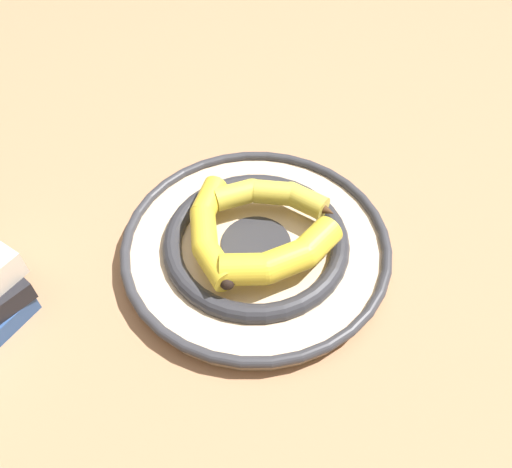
% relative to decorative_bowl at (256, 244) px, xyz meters
% --- Properties ---
extents(ground_plane, '(2.80, 2.80, 0.00)m').
position_rel_decorative_bowl_xyz_m(ground_plane, '(-0.01, -0.01, -0.02)').
color(ground_plane, '#A87A56').
extents(decorative_bowl, '(0.36, 0.36, 0.04)m').
position_rel_decorative_bowl_xyz_m(decorative_bowl, '(0.00, 0.00, 0.00)').
color(decorative_bowl, beige).
rests_on(decorative_bowl, ground_plane).
extents(banana_a, '(0.17, 0.12, 0.03)m').
position_rel_decorative_bowl_xyz_m(banana_a, '(0.03, -0.05, 0.04)').
color(banana_a, yellow).
rests_on(banana_a, decorative_bowl).
extents(banana_b, '(0.16, 0.13, 0.04)m').
position_rel_decorative_bowl_xyz_m(banana_b, '(0.03, 0.05, 0.04)').
color(banana_b, yellow).
rests_on(banana_b, decorative_bowl).
extents(banana_c, '(0.09, 0.17, 0.03)m').
position_rel_decorative_bowl_xyz_m(banana_c, '(-0.06, -0.01, 0.04)').
color(banana_c, gold).
rests_on(banana_c, decorative_bowl).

